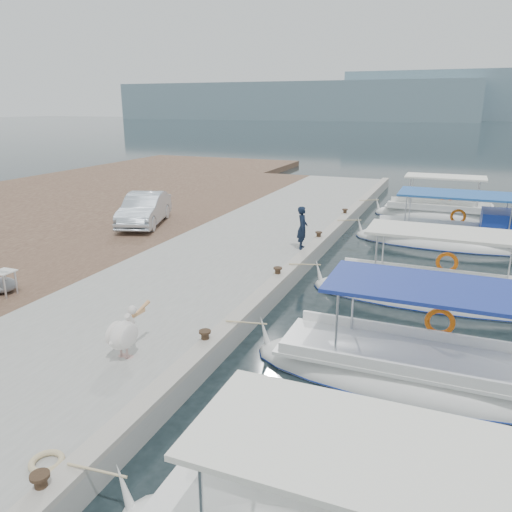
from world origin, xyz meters
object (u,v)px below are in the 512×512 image
(pelican, at_px, (124,333))
(fishing_caique_d, at_px, (451,240))
(parked_car, at_px, (144,209))
(fishing_caique_b, at_px, (419,376))
(fishing_caique_e, at_px, (438,215))
(fishing_caique_c, at_px, (433,297))
(fisherman, at_px, (302,228))

(pelican, bearing_deg, fishing_caique_d, 66.04)
(parked_car, bearing_deg, fishing_caique_b, -52.54)
(fishing_caique_b, bearing_deg, fishing_caique_e, 91.35)
(fishing_caique_b, relative_size, fishing_caique_d, 0.94)
(fishing_caique_c, relative_size, fisherman, 4.59)
(fishing_caique_b, bearing_deg, fishing_caique_d, 88.34)
(fishing_caique_b, bearing_deg, fisherman, 123.51)
(fishing_caique_d, distance_m, pelican, 15.73)
(fishing_caique_b, height_order, fisherman, fishing_caique_b)
(pelican, bearing_deg, fishing_caique_b, 20.26)
(fishing_caique_b, xyz_separation_m, fishing_caique_e, (-0.41, 17.54, 0.00))
(fishing_caique_e, height_order, parked_car, fishing_caique_e)
(fishing_caique_b, distance_m, fishing_caique_e, 17.55)
(fishing_caique_c, height_order, fishing_caique_e, same)
(fishing_caique_d, bearing_deg, fishing_caique_c, -92.78)
(fishing_caique_c, xyz_separation_m, fisherman, (-4.94, 2.47, 1.19))
(fisherman, distance_m, parked_car, 7.91)
(fishing_caique_b, distance_m, fisherman, 9.02)
(fisherman, height_order, parked_car, fisherman)
(fishing_caique_c, bearing_deg, fisherman, 153.40)
(fishing_caique_e, xyz_separation_m, fisherman, (-4.52, -10.09, 1.19))
(fisherman, bearing_deg, fishing_caique_d, -60.79)
(fisherman, bearing_deg, fishing_caique_e, -36.40)
(fishing_caique_c, bearing_deg, fishing_caique_d, 87.22)
(fishing_caique_d, height_order, fisherman, fishing_caique_d)
(fishing_caique_c, xyz_separation_m, parked_car, (-12.77, 3.58, 1.10))
(fishing_caique_d, bearing_deg, fisherman, -138.54)
(pelican, height_order, fisherman, fisherman)
(fishing_caique_b, xyz_separation_m, pelican, (-6.03, -2.22, 0.93))
(fisherman, xyz_separation_m, parked_car, (-7.83, 1.10, -0.09))
(fishing_caique_e, height_order, pelican, fishing_caique_e)
(fishing_caique_e, height_order, fisherman, fishing_caique_e)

